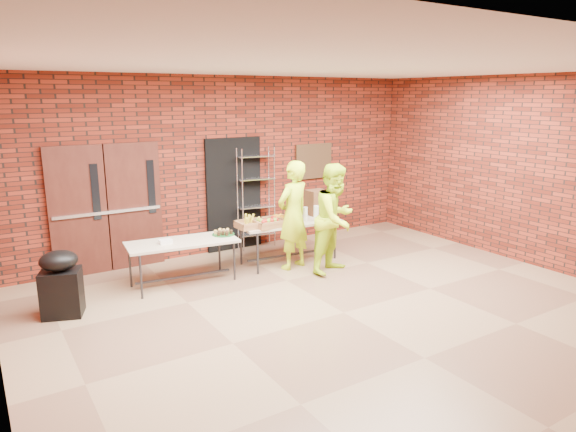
% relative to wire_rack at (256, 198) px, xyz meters
% --- Properties ---
extents(room, '(8.08, 7.08, 3.28)m').
position_rel_wire_rack_xyz_m(room, '(-0.49, -3.32, 0.65)').
color(room, brown).
rests_on(room, ground).
extents(double_doors, '(1.78, 0.12, 2.10)m').
position_rel_wire_rack_xyz_m(double_doors, '(-2.69, 0.12, 0.10)').
color(double_doors, '#451D13').
rests_on(double_doors, room).
extents(dark_doorway, '(1.10, 0.06, 2.10)m').
position_rel_wire_rack_xyz_m(dark_doorway, '(-0.39, 0.14, 0.10)').
color(dark_doorway, black).
rests_on(dark_doorway, room).
extents(bronze_plaque, '(0.85, 0.04, 0.70)m').
position_rel_wire_rack_xyz_m(bronze_plaque, '(1.41, 0.13, 0.60)').
color(bronze_plaque, '#3F2C19').
rests_on(bronze_plaque, room).
extents(wire_rack, '(0.73, 0.33, 1.91)m').
position_rel_wire_rack_xyz_m(wire_rack, '(0.00, 0.00, 0.00)').
color(wire_rack, silver).
rests_on(wire_rack, room).
extents(table_left, '(1.72, 0.87, 0.68)m').
position_rel_wire_rack_xyz_m(table_left, '(-1.90, -1.12, -0.33)').
color(table_left, '#B9AC8E').
rests_on(table_left, room).
extents(table_right, '(1.83, 0.90, 0.73)m').
position_rel_wire_rack_xyz_m(table_right, '(0.06, -1.07, -0.29)').
color(table_right, '#B9AC8E').
rests_on(table_right, room).
extents(basket_bananas, '(0.46, 0.36, 0.14)m').
position_rel_wire_rack_xyz_m(basket_bananas, '(-0.71, -1.11, -0.17)').
color(basket_bananas, olive).
rests_on(basket_bananas, table_right).
extents(basket_oranges, '(0.42, 0.33, 0.13)m').
position_rel_wire_rack_xyz_m(basket_oranges, '(-0.19, -1.07, -0.17)').
color(basket_oranges, olive).
rests_on(basket_oranges, table_right).
extents(basket_apples, '(0.48, 0.38, 0.15)m').
position_rel_wire_rack_xyz_m(basket_apples, '(-0.43, -1.21, -0.16)').
color(basket_apples, olive).
rests_on(basket_apples, table_right).
extents(muffin_tray, '(0.35, 0.35, 0.09)m').
position_rel_wire_rack_xyz_m(muffin_tray, '(-1.22, -1.12, -0.23)').
color(muffin_tray, '#154F1F').
rests_on(muffin_tray, table_left).
extents(napkin_box, '(0.19, 0.13, 0.06)m').
position_rel_wire_rack_xyz_m(napkin_box, '(-2.16, -1.11, -0.24)').
color(napkin_box, white).
rests_on(napkin_box, table_left).
extents(coffee_dispenser, '(0.34, 0.31, 0.45)m').
position_rel_wire_rack_xyz_m(coffee_dispenser, '(0.76, -0.90, -0.00)').
color(coffee_dispenser, '#54341D').
rests_on(coffee_dispenser, table_right).
extents(cup_stack_front, '(0.08, 0.08, 0.24)m').
position_rel_wire_rack_xyz_m(cup_stack_front, '(0.32, -1.17, -0.11)').
color(cup_stack_front, white).
rests_on(cup_stack_front, table_right).
extents(cup_stack_mid, '(0.09, 0.09, 0.27)m').
position_rel_wire_rack_xyz_m(cup_stack_mid, '(0.47, -1.30, -0.09)').
color(cup_stack_mid, white).
rests_on(cup_stack_mid, table_right).
extents(cup_stack_back, '(0.07, 0.07, 0.22)m').
position_rel_wire_rack_xyz_m(cup_stack_back, '(0.34, -0.99, -0.12)').
color(cup_stack_back, white).
rests_on(cup_stack_back, table_right).
extents(covered_grill, '(0.60, 0.55, 0.89)m').
position_rel_wire_rack_xyz_m(covered_grill, '(-3.69, -1.40, -0.51)').
color(covered_grill, black).
rests_on(covered_grill, room).
extents(volunteer_woman, '(0.76, 0.60, 1.82)m').
position_rel_wire_rack_xyz_m(volunteer_woman, '(-0.06, -1.38, -0.05)').
color(volunteer_woman, '#BCE619').
rests_on(volunteer_woman, room).
extents(volunteer_man, '(1.05, 0.94, 1.79)m').
position_rel_wire_rack_xyz_m(volunteer_man, '(0.43, -1.90, -0.06)').
color(volunteer_man, '#BCE619').
rests_on(volunteer_man, room).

